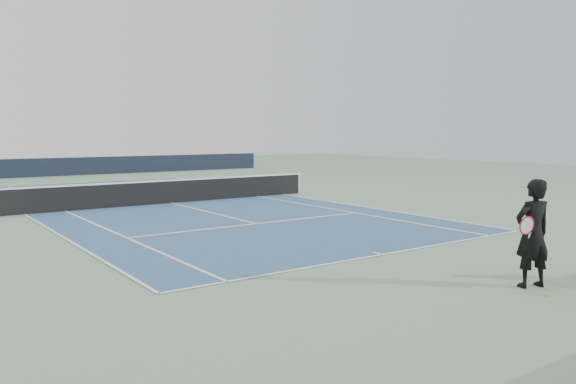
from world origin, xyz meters
TOP-DOWN VIEW (x-y plane):
  - ground at (0.00, 0.00)m, footprint 80.00×80.00m
  - court_surface at (0.00, 0.00)m, footprint 10.97×23.77m
  - tennis_net at (0.00, 0.00)m, footprint 12.90×0.10m
  - windscreen_far at (0.00, 17.88)m, footprint 30.00×0.25m
  - tennis_player at (0.29, -15.41)m, footprint 0.89×0.74m
  - tennis_ball at (-0.03, -15.92)m, footprint 0.07×0.07m

SIDE VIEW (x-z plane):
  - ground at x=0.00m, z-range 0.00..0.00m
  - court_surface at x=0.00m, z-range 0.00..0.01m
  - tennis_ball at x=-0.03m, z-range 0.00..0.07m
  - tennis_net at x=0.00m, z-range -0.03..1.04m
  - windscreen_far at x=0.00m, z-range 0.00..1.20m
  - tennis_player at x=0.29m, z-range 0.00..2.00m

